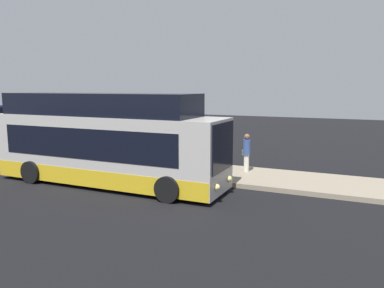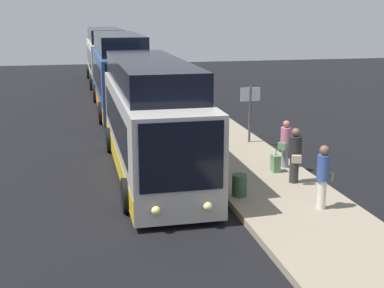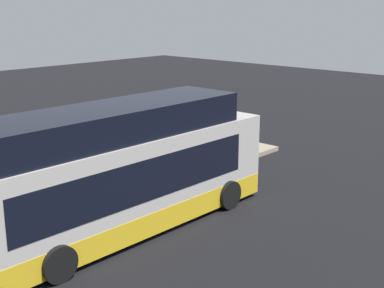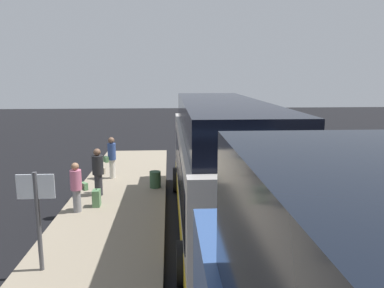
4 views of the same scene
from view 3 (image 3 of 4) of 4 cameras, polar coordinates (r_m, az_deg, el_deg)
The scene contains 8 objects.
ground at distance 17.23m, azimuth -5.17°, elevation -8.21°, with size 80.00×80.00×0.00m, color black.
platform at distance 19.62m, azimuth -11.73°, elevation -5.24°, with size 20.00×3.43×0.20m.
bus_lead at distance 16.03m, azimuth -7.53°, elevation -3.43°, with size 10.45×2.74×3.88m.
passenger_boarding at distance 20.28m, azimuth -13.41°, elevation -1.75°, with size 0.60×0.61×1.64m.
passenger_waiting at distance 20.92m, azimuth -9.01°, elevation -0.85°, with size 0.64×0.49×1.76m.
passenger_with_bags at distance 22.23m, azimuth -4.17°, elevation 0.33°, with size 0.53×0.60×1.79m.
suitcase at distance 20.30m, azimuth -11.39°, elevation -3.38°, with size 0.36×0.24×0.81m.
trash_bin at distance 20.11m, azimuth -3.47°, elevation -3.17°, with size 0.44×0.44×0.65m.
Camera 3 is at (-10.57, -11.84, 6.70)m, focal length 50.00 mm.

